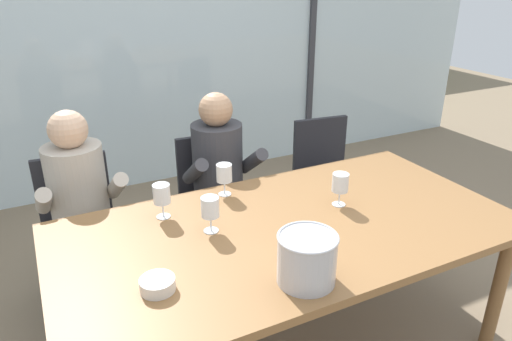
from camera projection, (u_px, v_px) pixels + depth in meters
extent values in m
plane|color=#847056|center=(215.00, 254.00, 3.35)|extent=(14.00, 14.00, 0.00)
cube|color=silver|center=(147.00, 41.00, 4.01)|extent=(7.38, 0.03, 2.60)
cube|color=#38383D|center=(312.00, 30.00, 4.68)|extent=(0.06, 0.06, 2.60)
cube|color=#568942|center=(81.00, 27.00, 7.67)|extent=(13.38, 2.40, 1.98)
cube|color=olive|center=(289.00, 229.00, 2.23)|extent=(2.18, 1.12, 0.04)
cylinder|color=olive|center=(498.00, 289.00, 2.41)|extent=(0.07, 0.07, 0.71)
cylinder|color=olive|center=(70.00, 297.00, 2.35)|extent=(0.07, 0.07, 0.71)
cylinder|color=olive|center=(380.00, 212.00, 3.17)|extent=(0.07, 0.07, 0.71)
cube|color=#232328|center=(81.00, 237.00, 2.73)|extent=(0.47, 0.47, 0.03)
cube|color=#232328|center=(73.00, 189.00, 2.81)|extent=(0.42, 0.07, 0.42)
cylinder|color=#232328|center=(53.00, 295.00, 2.59)|extent=(0.04, 0.04, 0.43)
cylinder|color=#232328|center=(123.00, 279.00, 2.72)|extent=(0.04, 0.04, 0.43)
cylinder|color=#232328|center=(52.00, 259.00, 2.91)|extent=(0.04, 0.04, 0.43)
cylinder|color=#232328|center=(115.00, 246.00, 3.04)|extent=(0.04, 0.04, 0.43)
cube|color=#232328|center=(219.00, 207.00, 3.06)|extent=(0.47, 0.47, 0.03)
cube|color=#232328|center=(208.00, 165.00, 3.14)|extent=(0.42, 0.07, 0.42)
cylinder|color=#232328|center=(200.00, 258.00, 2.92)|extent=(0.04, 0.04, 0.43)
cylinder|color=#232328|center=(257.00, 245.00, 3.06)|extent=(0.04, 0.04, 0.43)
cylinder|color=#232328|center=(185.00, 229.00, 3.25)|extent=(0.04, 0.04, 0.43)
cylinder|color=#232328|center=(236.00, 219.00, 3.38)|extent=(0.04, 0.04, 0.43)
cube|color=#232328|center=(331.00, 183.00, 3.41)|extent=(0.49, 0.49, 0.03)
cube|color=#232328|center=(320.00, 145.00, 3.49)|extent=(0.42, 0.08, 0.42)
cylinder|color=#232328|center=(317.00, 227.00, 3.27)|extent=(0.04, 0.04, 0.43)
cylinder|color=#232328|center=(365.00, 218.00, 3.39)|extent=(0.04, 0.04, 0.43)
cylinder|color=#232328|center=(295.00, 203.00, 3.60)|extent=(0.04, 0.04, 0.43)
cylinder|color=#232328|center=(339.00, 196.00, 3.72)|extent=(0.04, 0.04, 0.43)
cylinder|color=#B7AD9E|center=(78.00, 189.00, 2.64)|extent=(0.33, 0.33, 0.52)
sphere|color=#DBAD89|center=(68.00, 129.00, 2.49)|extent=(0.21, 0.21, 0.21)
cube|color=#47423D|center=(75.00, 250.00, 2.54)|extent=(0.15, 0.41, 0.13)
cube|color=#47423D|center=(108.00, 241.00, 2.62)|extent=(0.15, 0.41, 0.13)
cylinder|color=#47423D|center=(89.00, 308.00, 2.48)|extent=(0.10, 0.10, 0.45)
cylinder|color=#47423D|center=(123.00, 297.00, 2.56)|extent=(0.10, 0.10, 0.45)
cylinder|color=#B7AD9E|center=(43.00, 201.00, 2.44)|extent=(0.09, 0.33, 0.26)
cylinder|color=#B7AD9E|center=(117.00, 186.00, 2.61)|extent=(0.09, 0.33, 0.26)
cylinder|color=#38383D|center=(218.00, 163.00, 2.98)|extent=(0.33, 0.33, 0.52)
sphere|color=tan|center=(216.00, 110.00, 2.84)|extent=(0.21, 0.21, 0.21)
cube|color=#47423D|center=(217.00, 216.00, 2.89)|extent=(0.14, 0.40, 0.13)
cube|color=#47423D|center=(244.00, 210.00, 2.96)|extent=(0.14, 0.40, 0.13)
cylinder|color=#47423D|center=(230.00, 266.00, 2.82)|extent=(0.10, 0.10, 0.45)
cylinder|color=#47423D|center=(257.00, 259.00, 2.89)|extent=(0.10, 0.10, 0.45)
cylinder|color=#38383D|center=(195.00, 172.00, 2.80)|extent=(0.09, 0.33, 0.26)
cylinder|color=#38383D|center=(253.00, 161.00, 2.95)|extent=(0.09, 0.33, 0.26)
cylinder|color=#B7B7BC|center=(307.00, 259.00, 1.80)|extent=(0.23, 0.23, 0.20)
torus|color=silver|center=(308.00, 237.00, 1.76)|extent=(0.24, 0.24, 0.01)
cylinder|color=silver|center=(158.00, 284.00, 1.77)|extent=(0.14, 0.14, 0.05)
cylinder|color=silver|center=(225.00, 194.00, 2.53)|extent=(0.07, 0.07, 0.00)
cylinder|color=silver|center=(225.00, 187.00, 2.52)|extent=(0.01, 0.01, 0.07)
cylinder|color=silver|center=(224.00, 173.00, 2.48)|extent=(0.08, 0.08, 0.09)
cylinder|color=#560C1E|center=(224.00, 177.00, 2.49)|extent=(0.07, 0.07, 0.04)
cylinder|color=silver|center=(339.00, 204.00, 2.42)|extent=(0.07, 0.07, 0.00)
cylinder|color=silver|center=(339.00, 197.00, 2.41)|extent=(0.01, 0.01, 0.07)
cylinder|color=silver|center=(340.00, 182.00, 2.37)|extent=(0.08, 0.08, 0.09)
cylinder|color=#560C1E|center=(340.00, 187.00, 2.38)|extent=(0.07, 0.07, 0.04)
cylinder|color=silver|center=(164.00, 216.00, 2.30)|extent=(0.07, 0.07, 0.00)
cylinder|color=silver|center=(163.00, 209.00, 2.29)|extent=(0.01, 0.01, 0.07)
cylinder|color=silver|center=(162.00, 194.00, 2.25)|extent=(0.08, 0.08, 0.09)
cylinder|color=#560C1E|center=(162.00, 199.00, 2.27)|extent=(0.07, 0.07, 0.04)
cylinder|color=silver|center=(211.00, 231.00, 2.18)|extent=(0.07, 0.07, 0.00)
cylinder|color=silver|center=(211.00, 223.00, 2.16)|extent=(0.01, 0.01, 0.07)
cylinder|color=silver|center=(210.00, 207.00, 2.13)|extent=(0.08, 0.08, 0.09)
cylinder|color=#560C1E|center=(210.00, 212.00, 2.14)|extent=(0.07, 0.07, 0.04)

